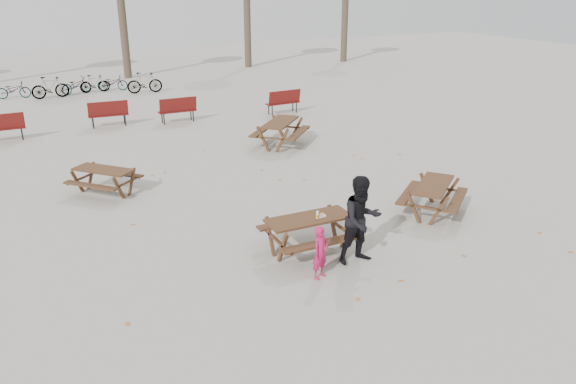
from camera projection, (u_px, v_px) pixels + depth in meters
name	position (u px, v px, depth m)	size (l,w,h in m)	color
ground	(309.00, 251.00, 11.89)	(80.00, 80.00, 0.00)	gray
main_picnic_table	(309.00, 226.00, 11.68)	(1.80, 1.45, 0.78)	#3A1E15
food_tray	(321.00, 216.00, 11.65)	(0.18, 0.11, 0.04)	white
bread_roll	(321.00, 214.00, 11.63)	(0.14, 0.06, 0.05)	tan
soda_bottle	(317.00, 215.00, 11.54)	(0.07, 0.07, 0.17)	silver
child	(320.00, 252.00, 10.66)	(0.39, 0.25, 1.06)	#B5164B
adult	(361.00, 220.00, 11.15)	(0.89, 0.69, 1.83)	black
picnic_table_east	(432.00, 198.00, 13.71)	(1.76, 1.42, 0.76)	#3A1E15
picnic_table_north	(104.00, 181.00, 14.97)	(1.62, 1.30, 0.70)	#3A1E15
picnic_table_far	(280.00, 133.00, 19.32)	(1.98, 1.59, 0.85)	#3A1E15
park_bench_row	(149.00, 112.00, 21.99)	(12.40, 1.50, 1.03)	maroon
bicycle_row	(83.00, 85.00, 27.94)	(7.71, 2.28, 1.04)	black
fallen_leaves	(280.00, 207.00, 14.19)	(11.00, 11.00, 0.01)	#B2612A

